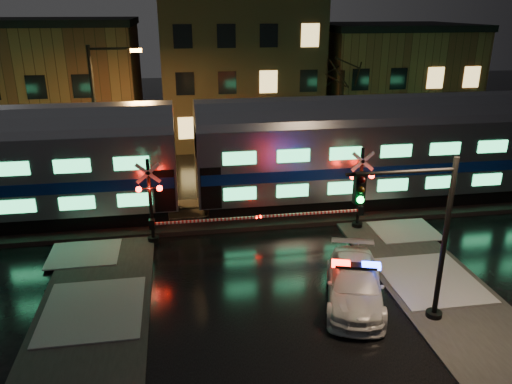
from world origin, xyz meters
The scene contains 13 objects.
ground centered at (0.00, 0.00, 0.00)m, with size 120.00×120.00×0.00m, color black.
ballast centered at (0.00, 5.00, 0.12)m, with size 90.00×4.20×0.24m, color black.
sidewalk_left centered at (-6.50, -6.00, 0.06)m, with size 4.00×20.00×0.12m, color #2D2D2D.
sidewalk_right centered at (6.50, -6.00, 0.06)m, with size 4.00×20.00×0.12m, color #2D2D2D.
building_left centered at (-13.00, 22.00, 4.50)m, with size 14.00×10.00×9.00m, color brown.
building_mid centered at (2.00, 22.50, 5.75)m, with size 12.00×11.00×11.50m, color brown.
building_right centered at (15.00, 22.00, 4.25)m, with size 12.00×10.00×8.50m, color brown.
train centered at (-2.80, 5.00, 3.38)m, with size 51.00×3.12×5.92m.
police_car centered at (3.00, -3.79, 0.73)m, with size 3.41×5.39×1.62m.
crossing_signal_right centered at (5.04, 2.31, 1.71)m, with size 5.83×0.66×4.13m.
crossing_signal_left centered at (-4.17, 2.31, 1.68)m, with size 5.75×0.65×4.07m.
traffic_light centered at (4.47, -5.37, 3.17)m, with size 3.85×0.70×5.96m.
streetlight centered at (-7.21, 9.00, 4.88)m, with size 2.83×0.30×8.47m.
Camera 1 is at (-3.18, -19.05, 10.37)m, focal length 35.00 mm.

